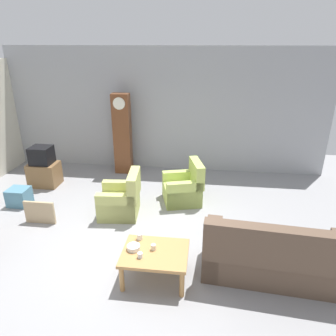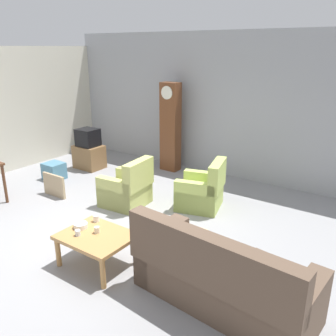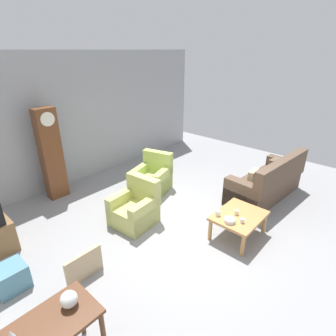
% 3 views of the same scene
% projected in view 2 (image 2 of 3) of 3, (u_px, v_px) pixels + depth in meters
% --- Properties ---
extents(ground_plane, '(10.40, 10.40, 0.00)m').
position_uv_depth(ground_plane, '(114.00, 232.00, 5.84)').
color(ground_plane, gray).
extents(garage_door_wall, '(8.40, 0.16, 3.20)m').
position_uv_depth(garage_door_wall, '(220.00, 105.00, 8.12)').
color(garage_door_wall, '#9EA0A5').
rests_on(garage_door_wall, ground_plane).
extents(couch_floral, '(2.17, 1.05, 1.04)m').
position_uv_depth(couch_floral, '(221.00, 280.00, 4.07)').
color(couch_floral, brown).
rests_on(couch_floral, ground_plane).
extents(armchair_olive_near, '(0.86, 0.83, 0.92)m').
position_uv_depth(armchair_olive_near, '(127.00, 190.00, 6.74)').
color(armchair_olive_near, '#B7BC66').
rests_on(armchair_olive_near, ground_plane).
extents(armchair_olive_far, '(0.96, 0.94, 0.92)m').
position_uv_depth(armchair_olive_far, '(202.00, 192.00, 6.64)').
color(armchair_olive_far, '#B5C962').
rests_on(armchair_olive_far, ground_plane).
extents(coffee_table_wood, '(0.96, 0.76, 0.46)m').
position_uv_depth(coffee_table_wood, '(97.00, 239.00, 4.84)').
color(coffee_table_wood, '#B27F47').
rests_on(coffee_table_wood, ground_plane).
extents(grandfather_clock, '(0.44, 0.30, 2.10)m').
position_uv_depth(grandfather_clock, '(170.00, 127.00, 8.47)').
color(grandfather_clock, brown).
rests_on(grandfather_clock, ground_plane).
extents(tv_stand_cabinet, '(0.68, 0.52, 0.57)m').
position_uv_depth(tv_stand_cabinet, '(89.00, 157.00, 8.84)').
color(tv_stand_cabinet, brown).
rests_on(tv_stand_cabinet, ground_plane).
extents(tv_crt, '(0.48, 0.44, 0.42)m').
position_uv_depth(tv_crt, '(88.00, 137.00, 8.68)').
color(tv_crt, black).
rests_on(tv_crt, tv_stand_cabinet).
extents(framed_picture_leaning, '(0.60, 0.05, 0.46)m').
position_uv_depth(framed_picture_leaning, '(54.00, 185.00, 7.17)').
color(framed_picture_leaning, tan).
rests_on(framed_picture_leaning, ground_plane).
extents(storage_box_blue, '(0.43, 0.39, 0.38)m').
position_uv_depth(storage_box_blue, '(54.00, 171.00, 8.12)').
color(storage_box_blue, teal).
rests_on(storage_box_blue, ground_plane).
extents(cup_white_porcelain, '(0.09, 0.09, 0.10)m').
position_uv_depth(cup_white_porcelain, '(96.00, 218.00, 5.17)').
color(cup_white_porcelain, white).
rests_on(cup_white_porcelain, coffee_table_wood).
extents(cup_blue_rimmed, '(0.07, 0.07, 0.08)m').
position_uv_depth(cup_blue_rimmed, '(78.00, 233.00, 4.78)').
color(cup_blue_rimmed, silver).
rests_on(cup_blue_rimmed, coffee_table_wood).
extents(cup_cream_tall, '(0.07, 0.07, 0.09)m').
position_uv_depth(cup_cream_tall, '(97.00, 230.00, 4.85)').
color(cup_cream_tall, beige).
rests_on(cup_cream_tall, coffee_table_wood).
extents(bowl_white_stacked, '(0.19, 0.19, 0.07)m').
position_uv_depth(bowl_white_stacked, '(81.00, 225.00, 4.99)').
color(bowl_white_stacked, white).
rests_on(bowl_white_stacked, coffee_table_wood).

